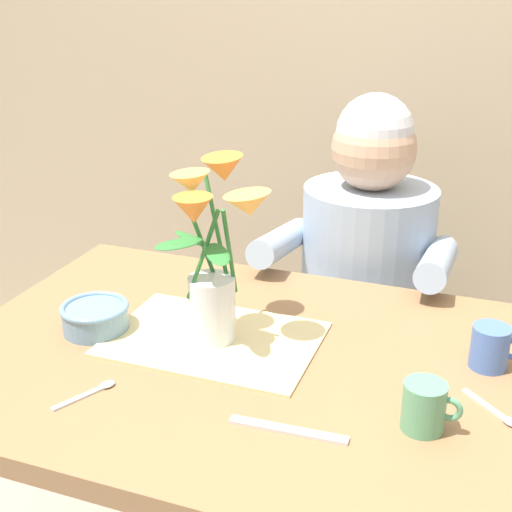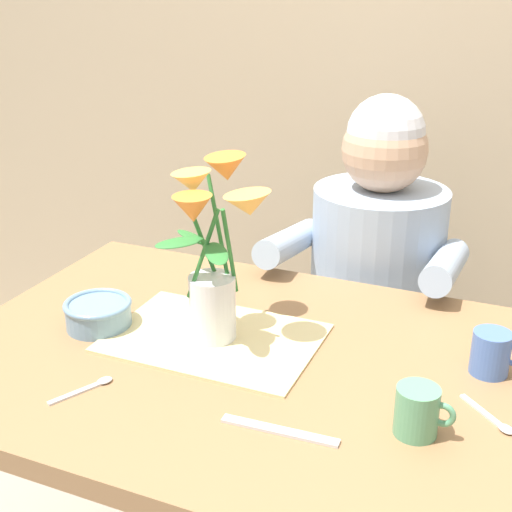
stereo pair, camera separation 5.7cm
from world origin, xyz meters
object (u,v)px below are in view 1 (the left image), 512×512
(flower_vase, at_px, (214,250))
(dinner_knife, at_px, (288,430))
(ceramic_bowl, at_px, (95,316))
(seated_person, at_px, (363,309))
(coffee_cup, at_px, (491,347))
(tea_cup, at_px, (425,407))

(flower_vase, bearing_deg, dinner_knife, -46.55)
(ceramic_bowl, bearing_deg, seated_person, 56.68)
(ceramic_bowl, height_order, dinner_knife, ceramic_bowl)
(ceramic_bowl, xyz_separation_m, coffee_cup, (0.74, 0.13, 0.01))
(flower_vase, xyz_separation_m, tea_cup, (0.42, -0.16, -0.14))
(flower_vase, relative_size, coffee_cup, 3.70)
(flower_vase, distance_m, dinner_knife, 0.37)
(tea_cup, bearing_deg, seated_person, 108.27)
(coffee_cup, bearing_deg, ceramic_bowl, -170.40)
(ceramic_bowl, distance_m, coffee_cup, 0.75)
(dinner_knife, height_order, coffee_cup, coffee_cup)
(flower_vase, distance_m, coffee_cup, 0.53)
(flower_vase, bearing_deg, coffee_cup, 7.95)
(ceramic_bowl, distance_m, dinner_knife, 0.50)
(coffee_cup, height_order, tea_cup, same)
(seated_person, relative_size, coffee_cup, 12.20)
(flower_vase, height_order, tea_cup, flower_vase)
(flower_vase, relative_size, ceramic_bowl, 2.53)
(dinner_knife, height_order, tea_cup, tea_cup)
(ceramic_bowl, bearing_deg, coffee_cup, 9.60)
(dinner_knife, relative_size, tea_cup, 2.04)
(tea_cup, bearing_deg, ceramic_bowl, 171.16)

